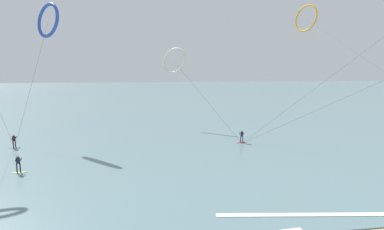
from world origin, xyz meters
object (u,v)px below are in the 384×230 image
Objects in this scene: surfer_crimson at (242,137)px; kite_amber at (306,18)px; kite_ivory at (174,61)px; kite_cobalt at (48,20)px; surfer_navy at (14,142)px; surfer_lime at (18,165)px.

kite_amber is (19.71, 22.00, 18.72)m from surfer_crimson.
kite_amber reaches higher than kite_ivory.
surfer_navy is at bearing -70.25° from kite_cobalt.
kite_cobalt reaches higher than surfer_crimson.
surfer_crimson is 1.00× the size of surfer_navy.
surfer_crimson is at bearing -65.28° from surfer_navy.
surfer_lime is 22.76m from kite_cobalt.
surfer_navy is 17.10m from kite_cobalt.
kite_amber is 29.14m from kite_ivory.
kite_ivory is at bearing 64.74° from kite_cobalt.
kite_ivory reaches higher than surfer_navy.
surfer_crimson is 19.71m from kite_ivory.
kite_cobalt is (-45.06, -13.69, -3.29)m from kite_amber.
kite_amber is at bearing 55.43° from kite_ivory.
kite_ivory is 20.01m from kite_cobalt.
kite_cobalt is at bearing 179.67° from surfer_crimson.
surfer_crimson is 0.04× the size of kite_amber.
kite_cobalt reaches higher than surfer_lime.
kite_amber is at bearing 65.96° from surfer_crimson.
surfer_lime is 56.64m from kite_amber.
surfer_navy is 0.09× the size of kite_cobalt.
surfer_navy is 0.10× the size of kite_ivory.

